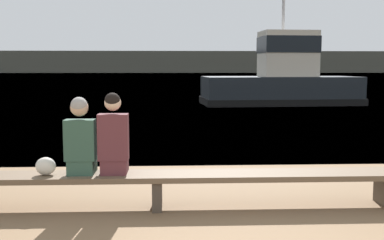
# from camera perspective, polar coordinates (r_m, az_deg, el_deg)

# --- Properties ---
(water_surface) EXTENTS (240.00, 240.00, 0.00)m
(water_surface) POSITION_cam_1_polar(r_m,az_deg,el_deg) (128.63, -2.34, 5.50)
(water_surface) COLOR #5684A3
(water_surface) RESTS_ON ground
(far_shoreline) EXTENTS (600.00, 12.00, 6.71)m
(far_shoreline) POSITION_cam_1_polar(r_m,az_deg,el_deg) (154.73, -2.40, 6.88)
(far_shoreline) COLOR #4C4C42
(far_shoreline) RESTS_ON ground
(bench_main) EXTENTS (6.53, 0.54, 0.45)m
(bench_main) POSITION_cam_1_polar(r_m,az_deg,el_deg) (6.17, -4.15, -7.07)
(bench_main) COLOR brown
(bench_main) RESTS_ON ground
(person_left) EXTENTS (0.37, 0.42, 0.98)m
(person_left) POSITION_cam_1_polar(r_m,az_deg,el_deg) (6.18, -13.07, -2.30)
(person_left) COLOR #2D4C3D
(person_left) RESTS_ON bench_main
(person_right) EXTENTS (0.37, 0.41, 1.03)m
(person_right) POSITION_cam_1_polar(r_m,az_deg,el_deg) (6.11, -9.28, -2.18)
(person_right) COLOR #56282D
(person_right) RESTS_ON bench_main
(shopping_bag) EXTENTS (0.25, 0.18, 0.22)m
(shopping_bag) POSITION_cam_1_polar(r_m,az_deg,el_deg) (6.30, -16.96, -5.26)
(shopping_bag) COLOR beige
(shopping_bag) RESTS_ON bench_main
(tugboat_red) EXTENTS (7.65, 3.67, 5.88)m
(tugboat_red) POSITION_cam_1_polar(r_m,az_deg,el_deg) (23.73, 10.59, 4.54)
(tugboat_red) COLOR black
(tugboat_red) RESTS_ON water_surface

